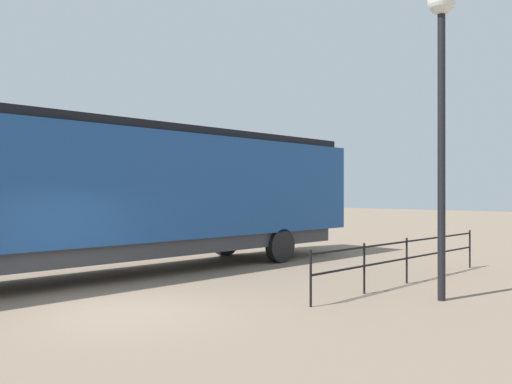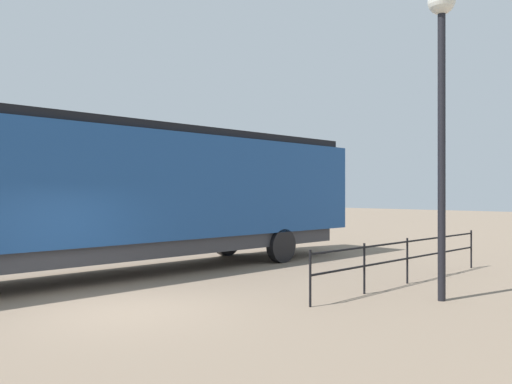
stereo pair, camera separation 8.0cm
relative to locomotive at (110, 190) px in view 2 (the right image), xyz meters
The scene contains 4 objects.
ground_plane 4.82m from the locomotive, 27.26° to the right, with size 120.00×120.00×0.00m, color #84705B.
locomotive is the anchor object (origin of this frame).
lamp_post 8.85m from the locomotive, 23.35° to the left, with size 0.57×0.57×6.60m.
platform_fence 7.99m from the locomotive, 37.37° to the left, with size 0.05×7.70×1.14m.
Camera 2 is at (9.10, -5.24, 2.28)m, focal length 36.74 mm.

